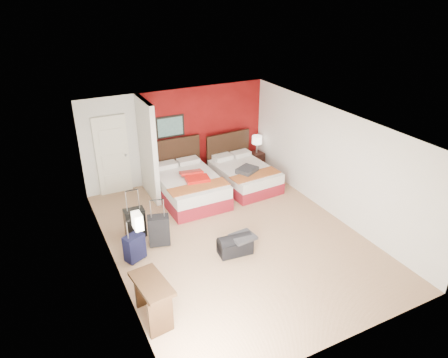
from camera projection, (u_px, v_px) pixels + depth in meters
ground at (234, 237)px, 8.87m from camera, size 6.50×6.50×0.00m
room_walls at (146, 171)px, 8.88m from camera, size 5.02×6.52×2.50m
red_accent_panel at (203, 132)px, 11.21m from camera, size 3.50×0.04×2.50m
partition_wall at (148, 150)px, 10.01m from camera, size 0.12×1.20×2.50m
entry_door at (113, 156)px, 10.27m from camera, size 0.82×0.06×2.05m
bed_left at (189, 188)px, 10.25m from camera, size 1.44×2.04×0.61m
bed_right at (244, 177)px, 10.92m from camera, size 1.40×1.91×0.55m
red_suitcase_open at (194, 176)px, 10.06m from camera, size 0.66×0.84×0.10m
jacket_bundle at (247, 170)px, 10.49m from camera, size 0.63×0.59×0.12m
nightstand at (256, 161)px, 11.92m from camera, size 0.40×0.40×0.50m
table_lamp at (257, 144)px, 11.70m from camera, size 0.36×0.36×0.51m
suitcase_black at (135, 224)px, 8.74m from camera, size 0.44×0.28×0.64m
suitcase_charcoal at (159, 231)px, 8.47m from camera, size 0.49×0.38×0.64m
suitcase_navy at (135, 249)px, 8.02m from camera, size 0.45×0.38×0.54m
duffel_bag at (235, 246)px, 8.27m from camera, size 0.70×0.42×0.34m
jacket_draped at (243, 237)px, 8.20m from camera, size 0.50×0.43×0.06m
desk at (153, 300)px, 6.59m from camera, size 0.55×0.94×0.74m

